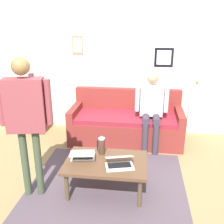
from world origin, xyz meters
name	(u,v)px	position (x,y,z in m)	size (l,w,h in m)	color
ground_plane	(103,194)	(0.00, 0.00, 0.00)	(7.68, 7.68, 0.00)	#9A7F51
area_rug	(105,194)	(-0.03, 0.00, 0.00)	(2.03, 2.24, 0.01)	#554851
back_wall	(120,61)	(0.00, -2.20, 1.35)	(7.04, 0.11, 2.70)	silver
interior_door	(215,81)	(-1.73, -2.11, 1.02)	(0.82, 0.09, 2.05)	white
couch	(126,124)	(-0.17, -1.64, 0.31)	(1.95, 0.85, 0.88)	maroon
coffee_table	(106,164)	(-0.03, -0.10, 0.37)	(1.01, 0.68, 0.42)	brown
laptop_left	(119,163)	(-0.21, -0.01, 0.45)	(0.38, 0.33, 0.14)	silver
laptop_center	(83,155)	(0.27, -0.12, 0.46)	(0.35, 0.38, 0.13)	silver
french_press	(102,146)	(0.05, -0.28, 0.53)	(0.11, 0.09, 0.25)	#4C3323
side_shelf	(34,108)	(1.61, -1.79, 0.47)	(0.42, 0.32, 0.94)	brown
flower_vase	(31,78)	(1.61, -1.79, 1.07)	(0.10, 0.10, 0.42)	brown
person_standing	(26,112)	(0.85, 0.09, 1.09)	(0.59, 0.28, 1.70)	#425038
person_seated	(152,106)	(-0.60, -1.41, 0.73)	(0.55, 0.51, 1.28)	#3F3643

